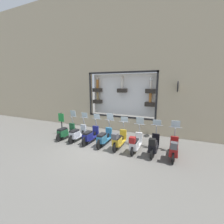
# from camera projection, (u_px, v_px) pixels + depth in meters

# --- Properties ---
(ground_plane) EXTENTS (120.00, 120.00, 0.00)m
(ground_plane) POSITION_uv_depth(u_px,v_px,m) (98.00, 148.00, 8.03)
(ground_plane) COLOR #66635E
(building_facade) EXTENTS (1.24, 36.00, 10.07)m
(building_facade) POSITION_uv_depth(u_px,v_px,m) (122.00, 59.00, 10.32)
(building_facade) COLOR tan
(building_facade) RESTS_ON ground_plane
(scooter_red_0) EXTENTS (1.80, 0.60, 1.61)m
(scooter_red_0) POSITION_uv_depth(u_px,v_px,m) (174.00, 149.00, 6.87)
(scooter_red_0) COLOR black
(scooter_red_0) RESTS_ON ground_plane
(scooter_black_1) EXTENTS (1.81, 0.61, 1.57)m
(scooter_black_1) POSITION_uv_depth(u_px,v_px,m) (154.00, 145.00, 7.23)
(scooter_black_1) COLOR black
(scooter_black_1) RESTS_ON ground_plane
(scooter_white_2) EXTENTS (1.79, 0.60, 1.62)m
(scooter_white_2) POSITION_uv_depth(u_px,v_px,m) (135.00, 143.00, 7.59)
(scooter_white_2) COLOR black
(scooter_white_2) RESTS_ON ground_plane
(scooter_yellow_3) EXTENTS (1.81, 0.60, 1.56)m
(scooter_yellow_3) POSITION_uv_depth(u_px,v_px,m) (119.00, 140.00, 7.95)
(scooter_yellow_3) COLOR black
(scooter_yellow_3) RESTS_ON ground_plane
(scooter_teal_4) EXTENTS (1.81, 0.61, 1.69)m
(scooter_teal_4) POSITION_uv_depth(u_px,v_px,m) (104.00, 138.00, 8.37)
(scooter_teal_4) COLOR black
(scooter_teal_4) RESTS_ON ground_plane
(scooter_navy_5) EXTENTS (1.81, 0.60, 1.57)m
(scooter_navy_5) POSITION_uv_depth(u_px,v_px,m) (90.00, 135.00, 8.73)
(scooter_navy_5) COLOR black
(scooter_navy_5) RESTS_ON ground_plane
(scooter_silver_6) EXTENTS (1.81, 0.60, 1.60)m
(scooter_silver_6) POSITION_uv_depth(u_px,v_px,m) (77.00, 134.00, 9.09)
(scooter_silver_6) COLOR black
(scooter_silver_6) RESTS_ON ground_plane
(scooter_green_7) EXTENTS (1.80, 0.61, 1.67)m
(scooter_green_7) POSITION_uv_depth(u_px,v_px,m) (66.00, 132.00, 9.45)
(scooter_green_7) COLOR black
(scooter_green_7) RESTS_ON ground_plane
(shop_sign_post) EXTENTS (0.36, 0.45, 1.54)m
(shop_sign_post) POSITION_uv_depth(u_px,v_px,m) (62.00, 123.00, 10.02)
(shop_sign_post) COLOR #232326
(shop_sign_post) RESTS_ON ground_plane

